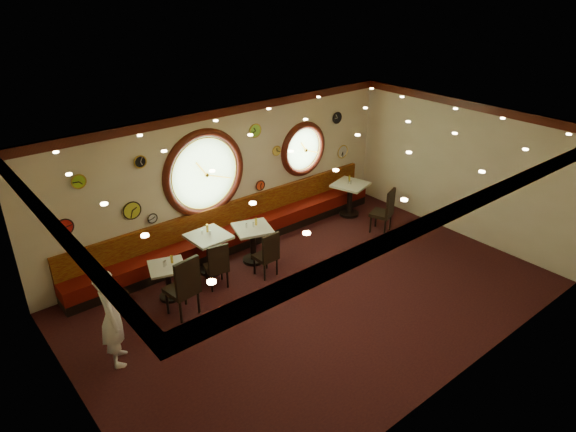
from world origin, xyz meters
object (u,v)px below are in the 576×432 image
(condiment_b_salt, at_px, (202,232))
(waiter, at_px, (112,317))
(table_a, at_px, (168,278))
(chair_c, at_px, (268,252))
(table_c, at_px, (253,240))
(chair_d, at_px, (386,208))
(chair_a, at_px, (184,283))
(condiment_c_pepper, at_px, (253,224))
(condiment_b_pepper, at_px, (210,232))
(condiment_b_bottle, at_px, (207,228))
(table_b, at_px, (209,249))
(table_d, at_px, (350,195))
(condiment_d_salt, at_px, (348,182))
(condiment_a_bottle, at_px, (172,259))
(condiment_c_bottle, at_px, (256,222))
(condiment_d_pepper, at_px, (351,182))
(condiment_d_bottle, at_px, (349,178))
(condiment_a_salt, at_px, (164,264))
(chair_b, at_px, (217,263))
(condiment_c_salt, at_px, (246,225))
(condiment_a_pepper, at_px, (165,263))

(condiment_b_salt, bearing_deg, waiter, -149.10)
(table_a, xyz_separation_m, chair_c, (1.96, -0.60, 0.12))
(table_c, relative_size, chair_d, 1.38)
(chair_a, xyz_separation_m, condiment_c_pepper, (2.14, 0.83, 0.18))
(condiment_b_pepper, bearing_deg, condiment_b_salt, 138.84)
(chair_c, relative_size, condiment_b_pepper, 6.88)
(condiment_c_pepper, relative_size, condiment_b_bottle, 0.64)
(table_b, bearing_deg, condiment_b_salt, 121.63)
(table_d, relative_size, condiment_d_salt, 9.99)
(table_a, distance_m, condiment_b_salt, 1.24)
(chair_d, distance_m, condiment_a_bottle, 5.28)
(table_a, distance_m, condiment_c_bottle, 2.25)
(table_c, height_order, condiment_d_pepper, condiment_d_pepper)
(condiment_b_salt, distance_m, condiment_b_pepper, 0.17)
(table_a, bearing_deg, condiment_d_pepper, 4.08)
(condiment_d_bottle, bearing_deg, waiter, -166.97)
(condiment_c_bottle, relative_size, waiter, 0.09)
(condiment_d_salt, relative_size, condiment_a_bottle, 0.62)
(table_d, bearing_deg, condiment_b_bottle, 179.10)
(condiment_a_salt, bearing_deg, table_a, 3.18)
(table_b, xyz_separation_m, condiment_c_pepper, (0.98, -0.23, 0.34))
(chair_a, xyz_separation_m, condiment_b_bottle, (1.23, 1.20, 0.24))
(condiment_b_salt, distance_m, condiment_d_bottle, 4.40)
(condiment_a_bottle, xyz_separation_m, condiment_c_bottle, (2.07, 0.10, 0.11))
(table_b, distance_m, chair_b, 0.67)
(chair_d, distance_m, condiment_b_salt, 4.47)
(table_d, bearing_deg, chair_d, -91.68)
(condiment_c_salt, xyz_separation_m, condiment_a_pepper, (-1.97, -0.13, -0.10))
(chair_b, distance_m, condiment_c_salt, 1.18)
(condiment_a_salt, xyz_separation_m, condiment_d_pepper, (5.41, 0.38, 0.14))
(condiment_b_salt, bearing_deg, condiment_d_pepper, -0.93)
(condiment_a_salt, relative_size, condiment_d_pepper, 1.12)
(condiment_a_salt, xyz_separation_m, condiment_c_pepper, (2.16, 0.11, 0.10))
(chair_a, relative_size, condiment_b_bottle, 4.51)
(table_a, xyz_separation_m, condiment_c_salt, (1.97, 0.16, 0.43))
(table_d, distance_m, condiment_b_bottle, 4.19)
(condiment_a_bottle, distance_m, waiter, 1.95)
(chair_a, height_order, condiment_b_salt, chair_a)
(chair_a, height_order, condiment_a_salt, chair_a)
(condiment_b_pepper, relative_size, condiment_c_bottle, 0.56)
(condiment_a_salt, distance_m, condiment_c_pepper, 2.17)
(chair_c, bearing_deg, chair_d, -6.15)
(condiment_d_pepper, xyz_separation_m, condiment_a_bottle, (-5.22, -0.35, -0.12))
(chair_b, relative_size, condiment_d_bottle, 3.77)
(table_d, height_order, condiment_c_pepper, condiment_c_pepper)
(condiment_b_bottle, bearing_deg, condiment_c_bottle, -18.93)
(table_d, height_order, condiment_c_salt, condiment_c_salt)
(table_d, xyz_separation_m, condiment_d_salt, (-0.04, 0.04, 0.37))
(condiment_a_salt, distance_m, waiter, 1.78)
(chair_c, distance_m, condiment_d_bottle, 3.69)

